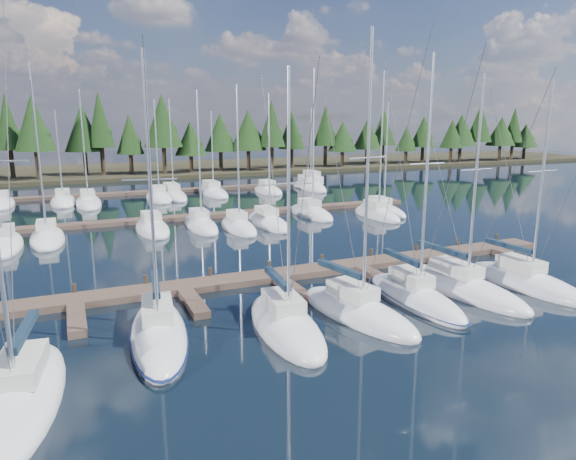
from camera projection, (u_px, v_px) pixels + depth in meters
name	position (u px, v px, depth m)	size (l,w,h in m)	color
ground	(222.00, 239.00, 44.10)	(260.00, 260.00, 0.00)	black
far_shore	(134.00, 171.00, 97.81)	(220.00, 30.00, 0.60)	#2D2919
main_dock	(278.00, 278.00, 32.73)	(44.00, 6.13, 0.90)	brown
back_docks	(176.00, 203.00, 61.61)	(50.00, 21.80, 0.40)	brown
front_sailboat_0	(21.00, 397.00, 18.60)	(4.06, 9.58, 16.10)	silver
front_sailboat_1	(159.00, 333.00, 24.16)	(3.92, 9.76, 13.83)	silver
front_sailboat_2	(286.00, 325.00, 25.16)	(3.55, 8.66, 13.23)	silver
front_sailboat_3	(357.00, 311.00, 26.88)	(4.18, 8.81, 15.13)	silver
front_sailboat_4	(414.00, 297.00, 29.05)	(2.72, 8.89, 14.25)	silver
front_sailboat_5	(460.00, 287.00, 30.76)	(3.55, 10.02, 13.37)	silver
front_sailboat_6	(525.00, 282.00, 31.70)	(2.96, 8.72, 13.03)	silver
back_sailboat_rows	(184.00, 208.00, 57.39)	(45.92, 32.76, 15.86)	silver
motor_yacht_right	(311.00, 184.00, 76.77)	(2.92, 8.24, 4.08)	silver
tree_line	(145.00, 132.00, 87.87)	(185.12, 11.72, 14.39)	black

